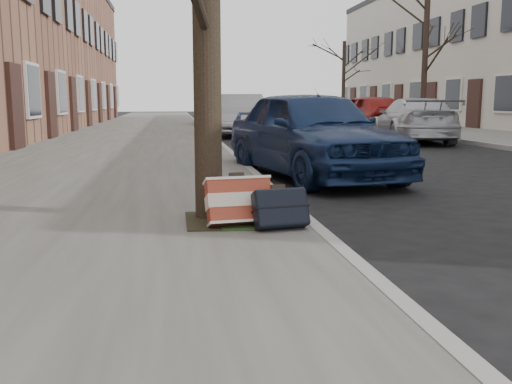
{
  "coord_description": "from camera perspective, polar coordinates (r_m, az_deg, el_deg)",
  "views": [
    {
      "loc": [
        -2.53,
        -4.11,
        1.26
      ],
      "look_at": [
        -1.82,
        0.8,
        0.46
      ],
      "focal_mm": 40.0,
      "sensor_mm": 36.0,
      "label": 1
    }
  ],
  "objects": [
    {
      "name": "car_far_front",
      "position": [
        17.88,
        15.45,
        6.94
      ],
      "size": [
        2.58,
        4.77,
        1.31
      ],
      "primitive_type": "imported",
      "rotation": [
        0.0,
        0.0,
        2.97
      ],
      "color": "#ADAFB5",
      "rests_on": "ground"
    },
    {
      "name": "car_near_mid",
      "position": [
        20.34,
        -1.69,
        7.71
      ],
      "size": [
        2.52,
        4.69,
        1.47
      ],
      "primitive_type": "imported",
      "rotation": [
        0.0,
        0.0,
        -0.23
      ],
      "color": "#A0A2A7",
      "rests_on": "ground"
    },
    {
      "name": "suitcase_navy",
      "position": [
        5.07,
        2.46,
        -1.59
      ],
      "size": [
        0.53,
        0.37,
        0.39
      ],
      "primitive_type": "cube",
      "rotation": [
        -0.42,
        0.0,
        0.17
      ],
      "color": "black",
      "rests_on": "near_sidewalk"
    },
    {
      "name": "far_sidewalk",
      "position": [
        21.76,
        20.15,
        5.48
      ],
      "size": [
        4.0,
        70.0,
        0.12
      ],
      "primitive_type": "cube",
      "color": "slate",
      "rests_on": "ground"
    },
    {
      "name": "dirt_patch",
      "position": [
        5.46,
        -2.52,
        -2.79
      ],
      "size": [
        0.85,
        0.85,
        0.02
      ],
      "primitive_type": "cube",
      "color": "black",
      "rests_on": "near_sidewalk"
    },
    {
      "name": "tree_far_b",
      "position": [
        23.54,
        16.53,
        12.44
      ],
      "size": [
        0.22,
        0.22,
        5.24
      ],
      "primitive_type": "cylinder",
      "color": "black",
      "rests_on": "far_sidewalk"
    },
    {
      "name": "car_far_back",
      "position": [
        21.97,
        11.03,
        7.67
      ],
      "size": [
        2.23,
        4.51,
        1.48
      ],
      "primitive_type": "imported",
      "rotation": [
        0.0,
        0.0,
        3.26
      ],
      "color": "maroon",
      "rests_on": "ground"
    },
    {
      "name": "car_near_back",
      "position": [
        28.32,
        -3.46,
        8.08
      ],
      "size": [
        2.94,
        5.4,
        1.43
      ],
      "primitive_type": "imported",
      "rotation": [
        0.0,
        0.0,
        -0.11
      ],
      "color": "#353539",
      "rests_on": "ground"
    },
    {
      "name": "suitcase_red",
      "position": [
        5.18,
        -1.71,
        -0.97
      ],
      "size": [
        0.62,
        0.4,
        0.45
      ],
      "primitive_type": "cube",
      "rotation": [
        -0.42,
        0.0,
        0.13
      ],
      "color": "maroon",
      "rests_on": "near_sidewalk"
    },
    {
      "name": "tree_far_c",
      "position": [
        33.49,
        8.74,
        10.93
      ],
      "size": [
        0.2,
        0.2,
        4.43
      ],
      "primitive_type": "cylinder",
      "color": "black",
      "rests_on": "far_sidewalk"
    },
    {
      "name": "near_sidewalk",
      "position": [
        19.18,
        -11.84,
        5.42
      ],
      "size": [
        5.0,
        70.0,
        0.12
      ],
      "primitive_type": "cube",
      "color": "slate",
      "rests_on": "ground"
    },
    {
      "name": "car_near_front",
      "position": [
        9.33,
        5.62,
        5.89
      ],
      "size": [
        2.55,
        4.54,
        1.46
      ],
      "primitive_type": "imported",
      "rotation": [
        0.0,
        0.0,
        0.2
      ],
      "color": "#13254B",
      "rests_on": "ground"
    },
    {
      "name": "ground",
      "position": [
        4.99,
        22.68,
        -6.16
      ],
      "size": [
        120.0,
        120.0,
        0.0
      ],
      "primitive_type": "plane",
      "color": "black",
      "rests_on": "ground"
    }
  ]
}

